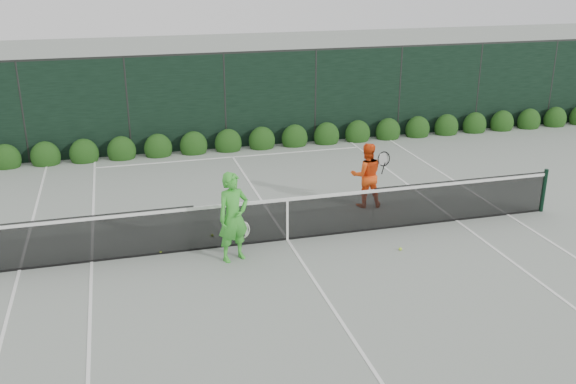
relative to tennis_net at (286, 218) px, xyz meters
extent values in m
plane|color=gray|center=(0.02, 0.00, -0.53)|extent=(80.00, 80.00, 0.00)
cylinder|color=black|center=(6.42, 0.00, 0.00)|extent=(0.10, 0.10, 1.07)
cube|color=black|center=(-4.18, 0.00, -0.02)|extent=(4.40, 0.01, 1.02)
cube|color=black|center=(0.02, 0.00, -0.05)|extent=(4.00, 0.01, 0.96)
cube|color=black|center=(4.22, 0.00, -0.02)|extent=(4.40, 0.01, 1.02)
cube|color=white|center=(0.02, 0.00, 0.41)|extent=(12.80, 0.03, 0.07)
cube|color=black|center=(0.02, 0.00, -0.51)|extent=(12.80, 0.02, 0.04)
cube|color=white|center=(0.02, 0.00, -0.07)|extent=(0.05, 0.03, 0.91)
imported|color=green|center=(-1.27, -0.62, 0.40)|extent=(0.79, 0.65, 1.86)
torus|color=silver|center=(-1.07, -0.52, 0.05)|extent=(0.30, 0.04, 0.30)
cylinder|color=black|center=(-1.07, -0.52, -0.19)|extent=(0.10, 0.03, 0.30)
imported|color=#FF5015|center=(2.43, 1.47, 0.27)|extent=(0.86, 0.72, 1.61)
torus|color=black|center=(2.78, 1.27, 0.72)|extent=(0.30, 0.08, 0.30)
cylinder|color=black|center=(2.78, 1.27, 0.48)|extent=(0.10, 0.03, 0.30)
cube|color=white|center=(-5.46, 0.00, -0.53)|extent=(0.06, 23.77, 0.01)
cube|color=white|center=(5.51, 0.00, -0.53)|extent=(0.06, 23.77, 0.01)
cube|color=white|center=(-4.09, 0.00, -0.53)|extent=(0.06, 23.77, 0.01)
cube|color=white|center=(4.14, 0.00, -0.53)|extent=(0.06, 23.77, 0.01)
cube|color=white|center=(0.02, 11.88, -0.53)|extent=(11.03, 0.06, 0.01)
cube|color=white|center=(0.02, 6.40, -0.53)|extent=(8.23, 0.06, 0.01)
cube|color=white|center=(0.02, 0.00, -0.53)|extent=(0.06, 12.80, 0.01)
cube|color=black|center=(0.02, 7.50, 0.97)|extent=(32.00, 0.06, 3.00)
cube|color=#262826|center=(0.02, 7.50, 2.50)|extent=(32.00, 0.06, 0.06)
cylinder|color=#262826|center=(-5.98, 7.50, 0.97)|extent=(0.08, 0.08, 3.00)
cylinder|color=#262826|center=(-2.98, 7.50, 0.97)|extent=(0.08, 0.08, 3.00)
cylinder|color=#262826|center=(0.02, 7.50, 0.97)|extent=(0.08, 0.08, 3.00)
cylinder|color=#262826|center=(3.02, 7.50, 0.97)|extent=(0.08, 0.08, 3.00)
cylinder|color=#262826|center=(6.02, 7.50, 0.97)|extent=(0.08, 0.08, 3.00)
cylinder|color=#262826|center=(9.02, 7.50, 0.97)|extent=(0.08, 0.08, 3.00)
cylinder|color=#262826|center=(12.02, 7.50, 0.97)|extent=(0.08, 0.08, 3.00)
ellipsoid|color=#10370F|center=(-6.58, 7.15, -0.30)|extent=(0.86, 0.65, 0.94)
ellipsoid|color=#10370F|center=(-5.48, 7.15, -0.30)|extent=(0.86, 0.65, 0.94)
ellipsoid|color=#10370F|center=(-4.38, 7.15, -0.30)|extent=(0.86, 0.65, 0.94)
ellipsoid|color=#10370F|center=(-3.28, 7.15, -0.30)|extent=(0.86, 0.65, 0.94)
ellipsoid|color=#10370F|center=(-2.18, 7.15, -0.30)|extent=(0.86, 0.65, 0.94)
ellipsoid|color=#10370F|center=(-1.08, 7.15, -0.30)|extent=(0.86, 0.65, 0.94)
ellipsoid|color=#10370F|center=(0.02, 7.15, -0.30)|extent=(0.86, 0.65, 0.94)
ellipsoid|color=#10370F|center=(1.12, 7.15, -0.30)|extent=(0.86, 0.65, 0.94)
ellipsoid|color=#10370F|center=(2.22, 7.15, -0.30)|extent=(0.86, 0.65, 0.94)
ellipsoid|color=#10370F|center=(3.32, 7.15, -0.30)|extent=(0.86, 0.65, 0.94)
ellipsoid|color=#10370F|center=(4.42, 7.15, -0.30)|extent=(0.86, 0.65, 0.94)
ellipsoid|color=#10370F|center=(5.52, 7.15, -0.30)|extent=(0.86, 0.65, 0.94)
ellipsoid|color=#10370F|center=(6.62, 7.15, -0.30)|extent=(0.86, 0.65, 0.94)
ellipsoid|color=#10370F|center=(7.72, 7.15, -0.30)|extent=(0.86, 0.65, 0.94)
ellipsoid|color=#10370F|center=(8.82, 7.15, -0.30)|extent=(0.86, 0.65, 0.94)
ellipsoid|color=#10370F|center=(9.92, 7.15, -0.30)|extent=(0.86, 0.65, 0.94)
ellipsoid|color=#10370F|center=(11.02, 7.15, -0.30)|extent=(0.86, 0.65, 0.94)
ellipsoid|color=#10370F|center=(12.12, 7.15, -0.30)|extent=(0.86, 0.65, 0.94)
sphere|color=#BEF336|center=(2.18, -1.15, -0.50)|extent=(0.07, 0.07, 0.07)
sphere|color=#BEF336|center=(-1.54, 0.61, -0.50)|extent=(0.07, 0.07, 0.07)
sphere|color=#BEF336|center=(-2.71, 0.02, -0.50)|extent=(0.07, 0.07, 0.07)
camera|label=1|loc=(-3.34, -12.34, 5.28)|focal=40.00mm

